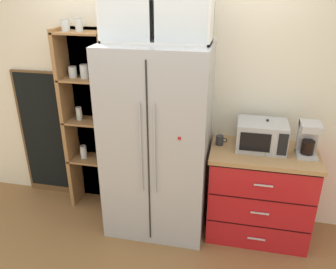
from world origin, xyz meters
The scene contains 11 objects.
ground_plane centered at (0.00, 0.00, 0.00)m, with size 10.85×10.85×0.00m, color olive.
wall_back_cream centered at (0.00, 0.40, 1.27)m, with size 5.14×0.10×2.55m, color silver.
refrigerator centered at (0.00, 0.02, 0.92)m, with size 0.95×0.69×1.84m.
pantry_shelf_column centered at (-0.77, 0.28, 1.02)m, with size 0.55×0.31×2.01m.
counter_cabinet centered at (0.98, 0.07, 0.46)m, with size 0.96×0.59×0.91m.
microwave centered at (0.94, 0.12, 1.04)m, with size 0.44×0.33×0.26m.
coffee_maker centered at (1.33, 0.08, 1.06)m, with size 0.17×0.20×0.31m.
mug_charcoal centered at (0.57, 0.12, 0.95)m, with size 0.11×0.07×0.09m.
mug_sage centered at (0.98, 0.00, 0.96)m, with size 0.11×0.08×0.09m.
bottle_green centered at (0.98, 0.15, 1.03)m, with size 0.06×0.06×0.28m.
chalkboard_menu centered at (-1.37, 0.33, 0.74)m, with size 0.60×0.04×1.46m.
Camera 1 is at (0.70, -2.81, 2.31)m, focal length 36.54 mm.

